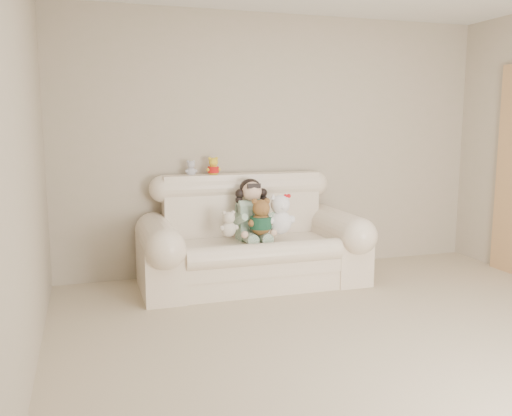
{
  "coord_description": "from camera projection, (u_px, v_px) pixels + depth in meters",
  "views": [
    {
      "loc": [
        -1.9,
        -2.78,
        1.52
      ],
      "look_at": [
        -0.42,
        1.9,
        0.75
      ],
      "focal_mm": 38.01,
      "sensor_mm": 36.0,
      "label": 1
    }
  ],
  "objects": [
    {
      "name": "cream_teddy",
      "position": [
        229.0,
        221.0,
        4.9
      ],
      "size": [
        0.19,
        0.15,
        0.28
      ],
      "primitive_type": null,
      "rotation": [
        0.0,
        0.0,
        0.07
      ],
      "color": "silver",
      "rests_on": "sofa"
    },
    {
      "name": "wall_left",
      "position": [
        7.0,
        170.0,
        2.54
      ],
      "size": [
        0.0,
        5.0,
        5.0
      ],
      "primitive_type": "plane",
      "rotation": [
        1.57,
        0.0,
        1.57
      ],
      "color": "#B5A490",
      "rests_on": "ground"
    },
    {
      "name": "wall_back",
      "position": [
        278.0,
        145.0,
        5.57
      ],
      "size": [
        4.5,
        0.0,
        4.5
      ],
      "primitive_type": "plane",
      "rotation": [
        1.57,
        0.0,
        0.0
      ],
      "color": "#B5A490",
      "rests_on": "ground"
    },
    {
      "name": "floor",
      "position": [
        410.0,
        367.0,
        3.42
      ],
      "size": [
        5.0,
        5.0,
        0.0
      ],
      "primitive_type": "plane",
      "color": "tan",
      "rests_on": "ground"
    },
    {
      "name": "white_cat",
      "position": [
        280.0,
        210.0,
        5.01
      ],
      "size": [
        0.35,
        0.32,
        0.45
      ],
      "primitive_type": null,
      "rotation": [
        0.0,
        0.0,
        -0.43
      ],
      "color": "silver",
      "rests_on": "sofa"
    },
    {
      "name": "grey_mini_plush",
      "position": [
        191.0,
        167.0,
        5.19
      ],
      "size": [
        0.13,
        0.11,
        0.19
      ],
      "primitive_type": null,
      "rotation": [
        0.0,
        0.0,
        -0.19
      ],
      "color": "#B3B3BA",
      "rests_on": "sofa"
    },
    {
      "name": "seated_child",
      "position": [
        252.0,
        209.0,
        5.14
      ],
      "size": [
        0.38,
        0.45,
        0.59
      ],
      "primitive_type": null,
      "rotation": [
        0.0,
        0.0,
        0.07
      ],
      "color": "#347649",
      "rests_on": "sofa"
    },
    {
      "name": "sofa",
      "position": [
        253.0,
        231.0,
        5.09
      ],
      "size": [
        2.1,
        0.95,
        1.03
      ],
      "primitive_type": null,
      "color": "#FFEACD",
      "rests_on": "floor"
    },
    {
      "name": "brown_teddy",
      "position": [
        261.0,
        213.0,
        4.97
      ],
      "size": [
        0.28,
        0.23,
        0.4
      ],
      "primitive_type": null,
      "rotation": [
        0.0,
        0.0,
        -0.14
      ],
      "color": "brown",
      "rests_on": "sofa"
    },
    {
      "name": "yellow_mini_bear",
      "position": [
        213.0,
        165.0,
        5.25
      ],
      "size": [
        0.17,
        0.14,
        0.22
      ],
      "primitive_type": null,
      "rotation": [
        0.0,
        0.0,
        -0.3
      ],
      "color": "yellow",
      "rests_on": "sofa"
    }
  ]
}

